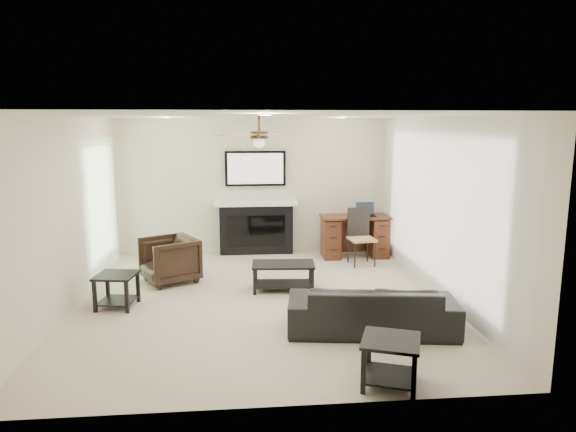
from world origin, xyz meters
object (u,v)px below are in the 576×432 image
at_px(coffee_table, 283,277).
at_px(desk, 355,236).
at_px(sofa, 372,308).
at_px(armchair, 169,260).
at_px(fireplace_unit, 256,203).

relative_size(coffee_table, desk, 0.74).
xyz_separation_m(sofa, coffee_table, (-0.90, 1.60, -0.08)).
distance_m(sofa, armchair, 3.37).
relative_size(fireplace_unit, desk, 1.57).
xyz_separation_m(coffee_table, desk, (1.45, 1.78, 0.18)).
relative_size(coffee_table, fireplace_unit, 0.47).
height_order(sofa, coffee_table, sofa).
height_order(sofa, armchair, armchair).
xyz_separation_m(sofa, fireplace_unit, (-1.22, 3.80, 0.67)).
distance_m(armchair, fireplace_unit, 2.24).
relative_size(armchair, desk, 0.63).
height_order(fireplace_unit, desk, fireplace_unit).
height_order(armchair, coffee_table, armchair).
bearing_deg(armchair, desk, 82.65).
bearing_deg(coffee_table, fireplace_unit, 102.14).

